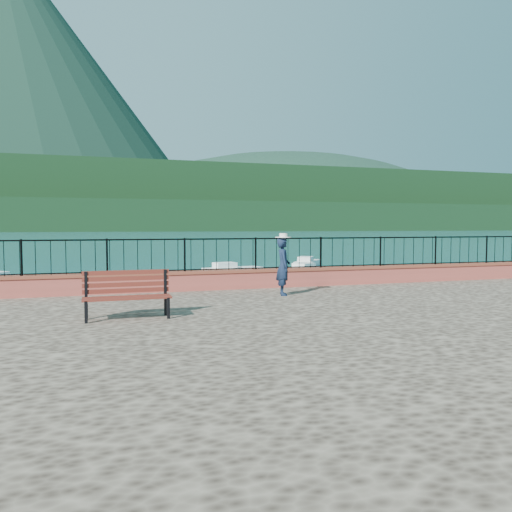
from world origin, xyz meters
TOP-DOWN VIEW (x-y plane):
  - ground at (0.00, 0.00)m, footprint 2000.00×2000.00m
  - promenade at (0.00, -6.00)m, footprint 30.00×20.00m
  - parapet at (0.00, 3.70)m, footprint 28.00×0.46m
  - railing at (0.00, 3.70)m, footprint 27.00×0.05m
  - dock at (-2.00, 12.00)m, footprint 2.00×16.00m
  - far_forest at (0.00, 300.00)m, footprint 900.00×60.00m
  - foothills at (0.00, 360.00)m, footprint 900.00×120.00m
  - companion_hill at (220.00, 560.00)m, footprint 448.00×384.00m
  - park_bench at (-4.39, -0.38)m, footprint 1.77×0.58m
  - person at (-0.07, 1.92)m, footprint 0.49×0.65m
  - hat at (-0.07, 1.92)m, footprint 0.44×0.44m
  - boat_0 at (-4.28, 9.92)m, footprint 3.78×1.51m
  - boat_1 at (2.24, 12.53)m, footprint 3.51×2.25m
  - boat_2 at (7.98, 18.44)m, footprint 3.62×2.92m
  - boat_3 at (-9.68, 17.62)m, footprint 3.15×3.30m
  - boat_4 at (3.45, 20.26)m, footprint 4.04×1.96m
  - boat_5 at (10.66, 24.75)m, footprint 3.34×3.95m

SIDE VIEW (x-z plane):
  - ground at x=0.00m, z-range 0.00..0.00m
  - companion_hill at x=220.00m, z-range -90.00..90.00m
  - dock at x=-2.00m, z-range 0.00..0.30m
  - boat_0 at x=-4.28m, z-range 0.00..0.80m
  - boat_1 at x=2.24m, z-range 0.00..0.80m
  - boat_2 at x=7.98m, z-range 0.00..0.80m
  - boat_3 at x=-9.68m, z-range 0.00..0.80m
  - boat_4 at x=3.45m, z-range 0.00..0.80m
  - boat_5 at x=10.66m, z-range 0.00..0.80m
  - promenade at x=0.00m, z-range 0.00..1.20m
  - parapet at x=0.00m, z-range 1.20..1.78m
  - park_bench at x=-4.39m, z-range 1.00..1.99m
  - person at x=-0.07m, z-range 1.20..2.80m
  - railing at x=0.00m, z-range 1.78..2.73m
  - hat at x=-0.07m, z-range 2.80..2.92m
  - far_forest at x=0.00m, z-range 0.00..18.00m
  - foothills at x=0.00m, z-range 0.00..44.00m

